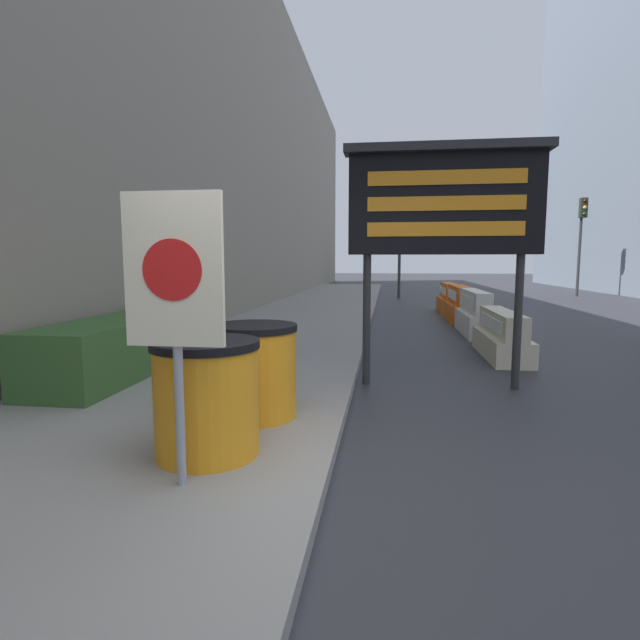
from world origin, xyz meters
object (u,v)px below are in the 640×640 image
object	(u,v)px
warning_sign	(174,289)
traffic_light_near_curb	(400,234)
message_board	(444,204)
jersey_barrier_orange_far	(460,306)
traffic_cone_near	(464,297)
traffic_light_far_side	(582,226)
jersey_barrier_cream	(502,337)
jersey_barrier_orange_near	(449,299)
jersey_barrier_white	(474,315)
barrel_drum_foreground	(207,397)
barrel_drum_middle	(254,370)

from	to	relation	value
warning_sign	traffic_light_near_curb	bearing A→B (deg)	84.40
message_board	jersey_barrier_orange_far	bearing A→B (deg)	80.25
message_board	traffic_cone_near	xyz separation A→B (m)	(1.97, 11.36, -1.93)
message_board	traffic_light_far_side	size ratio (longest dim) A/B	0.69
jersey_barrier_cream	traffic_cone_near	xyz separation A→B (m)	(0.76, 9.24, -0.01)
message_board	jersey_barrier_orange_far	world-z (taller)	message_board
jersey_barrier_cream	jersey_barrier_orange_near	world-z (taller)	jersey_barrier_orange_near
traffic_cone_near	traffic_light_far_side	distance (m)	8.55
message_board	jersey_barrier_white	size ratio (longest dim) A/B	1.35
jersey_barrier_cream	warning_sign	bearing A→B (deg)	-120.23
traffic_light_near_curb	traffic_cone_near	bearing A→B (deg)	-58.31
jersey_barrier_cream	traffic_cone_near	bearing A→B (deg)	85.28
warning_sign	jersey_barrier_cream	xyz separation A→B (m)	(3.17, 5.44, -1.07)
traffic_cone_near	barrel_drum_foreground	bearing A→B (deg)	-105.61
message_board	traffic_light_far_side	distance (m)	18.76
barrel_drum_middle	jersey_barrier_orange_far	bearing A→B (deg)	70.82
warning_sign	traffic_cone_near	xyz separation A→B (m)	(3.94, 14.68, -1.07)
barrel_drum_foreground	jersey_barrier_orange_far	bearing A→B (deg)	71.97
jersey_barrier_white	jersey_barrier_orange_near	distance (m)	4.61
jersey_barrier_white	jersey_barrier_cream	bearing A→B (deg)	-90.00
traffic_light_far_side	jersey_barrier_orange_far	bearing A→B (deg)	-122.72
jersey_barrier_cream	jersey_barrier_orange_far	xyz separation A→B (m)	(-0.00, 4.89, 0.07)
jersey_barrier_cream	traffic_light_far_side	bearing A→B (deg)	66.60
barrel_drum_middle	message_board	bearing A→B (deg)	44.43
traffic_cone_near	traffic_light_near_curb	size ratio (longest dim) A/B	0.18
message_board	jersey_barrier_cream	size ratio (longest dim) A/B	1.42
jersey_barrier_cream	barrel_drum_foreground	bearing A→B (deg)	-123.02
warning_sign	jersey_barrier_orange_far	xyz separation A→B (m)	(3.17, 10.33, -0.99)
barrel_drum_middle	message_board	size ratio (longest dim) A/B	0.30
jersey_barrier_white	traffic_light_near_curb	bearing A→B (deg)	97.83
jersey_barrier_orange_far	traffic_light_near_curb	xyz separation A→B (m)	(-1.39, 7.84, 2.25)
barrel_drum_middle	traffic_cone_near	distance (m)	13.75
traffic_light_far_side	jersey_barrier_orange_near	bearing A→B (deg)	-129.92
barrel_drum_middle	message_board	distance (m)	3.12
jersey_barrier_orange_far	jersey_barrier_orange_near	distance (m)	2.34
jersey_barrier_orange_far	traffic_light_far_side	xyz separation A→B (m)	(6.48, 10.09, 2.67)
traffic_light_far_side	warning_sign	bearing A→B (deg)	-115.30
barrel_drum_middle	jersey_barrier_orange_near	xyz separation A→B (m)	(3.08, 11.19, -0.17)
barrel_drum_foreground	jersey_barrier_orange_near	bearing A→B (deg)	75.28
message_board	traffic_cone_near	world-z (taller)	message_board
jersey_barrier_cream	jersey_barrier_white	bearing A→B (deg)	90.00
message_board	jersey_barrier_cream	world-z (taller)	message_board
warning_sign	traffic_light_near_curb	world-z (taller)	traffic_light_near_curb
jersey_barrier_orange_near	traffic_light_near_curb	distance (m)	6.11
barrel_drum_middle	traffic_light_far_side	distance (m)	21.36
barrel_drum_foreground	traffic_light_near_curb	xyz separation A→B (m)	(1.80, 17.63, 2.10)
barrel_drum_foreground	traffic_light_near_curb	world-z (taller)	traffic_light_near_curb
traffic_light_far_side	barrel_drum_foreground	bearing A→B (deg)	-115.94
traffic_light_near_curb	traffic_light_far_side	distance (m)	8.20
jersey_barrier_cream	jersey_barrier_white	size ratio (longest dim) A/B	0.94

